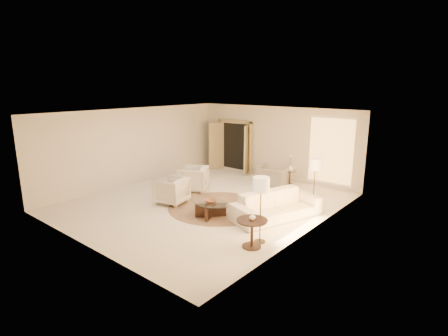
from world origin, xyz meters
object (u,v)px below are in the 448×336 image
Objects in this scene: end_table at (252,228)px; side_table at (290,176)px; sofa at (276,205)px; bowl at (211,201)px; accent_chair at (273,173)px; floor_lamp_far at (261,187)px; coffee_table at (211,208)px; end_vase at (252,217)px; side_vase at (290,168)px; armchair_right at (172,189)px; armchair_left at (193,178)px; floor_lamp_near at (315,167)px.

end_table reaches higher than side_table.
sofa is 8.00× the size of bowl.
accent_chair is 4.97m from floor_lamp_far.
coffee_table is 2.17m from end_vase.
side_vase is (0.13, 4.22, 0.20)m from bowl.
armchair_right is at bearing 166.20° from end_table.
armchair_left is 2.59m from coffee_table.
armchair_left is 0.87× the size of accent_chair.
end_table is at bearing -69.90° from side_table.
side_table reaches higher than bowl.
side_vase is at bearing 42.56° from sofa.
armchair_left is at bearing -168.40° from floor_lamp_near.
coffee_table is at bearing -91.73° from side_table.
end_vase is 5.35m from side_vase.
end_table is at bearing -69.90° from side_vase.
accent_chair is (1.75, 2.35, 0.00)m from armchair_left.
sofa is 1.91m from floor_lamp_far.
bowl is 4.23m from side_vase.
armchair_right is 0.57× the size of floor_lamp_near.
armchair_right is at bearing 171.10° from floor_lamp_far.
accent_chair is 1.95× the size of side_table.
end_vase is at bearing -145.49° from sofa.
end_table is at bearing -22.15° from bowl.
bowl is at bearing 0.00° from coffee_table.
coffee_table is at bearing 85.91° from accent_chair.
armchair_left is at bearing 150.92° from end_table.
side_vase is at bearing 141.91° from armchair_right.
floor_lamp_near is at bearing -2.84° from sofa.
floor_lamp_far is (0.50, -1.56, 0.97)m from sofa.
end_table reaches higher than coffee_table.
sofa is 3.60× the size of end_table.
sofa is 1.63m from floor_lamp_near.
accent_chair is 0.69× the size of floor_lamp_near.
sofa is 16.37× the size of end_vase.
floor_lamp_near is (2.33, -1.52, 0.85)m from accent_chair.
side_table is at bearing 110.10° from end_vase.
bowl is at bearing 157.85° from end_table.
armchair_right is 3.96m from accent_chair.
floor_lamp_far reaches higher than bowl.
armchair_right is (-3.18, -0.98, 0.08)m from sofa.
coffee_table is 2.41× the size of side_table.
coffee_table is 0.20m from bowl.
armchair_left is 4.27× the size of side_vase.
floor_lamp_near is 3.17m from end_vase.
bowl is (-1.97, 0.47, -0.88)m from floor_lamp_far.
armchair_right reaches higher than coffee_table.
side_vase is at bearing 110.10° from end_table.
bowl is at bearing -91.73° from side_table.
floor_lamp_far is (-0.00, 0.33, 0.89)m from end_table.
floor_lamp_near is 10.09× the size of end_vase.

